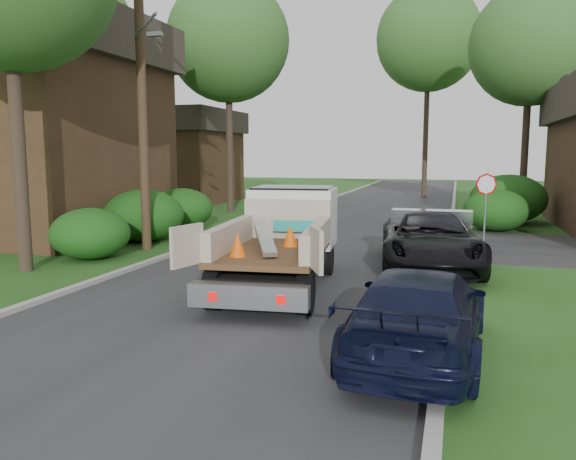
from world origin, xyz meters
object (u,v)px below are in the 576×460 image
(black_pickup, at_px, (430,240))
(tree_left_far, at_px, (228,41))
(tree_right_far, at_px, (531,46))
(house_left_far, at_px, (174,155))
(tree_left_back, at_px, (73,33))
(utility_pole, at_px, (142,89))
(house_left_near, at_px, (22,124))
(flatbed_truck, at_px, (286,231))
(tree_center_far, at_px, (429,39))
(stop_sign, at_px, (486,194))
(navy_suv, at_px, (419,312))

(black_pickup, bearing_deg, tree_left_far, 124.66)
(tree_right_far, relative_size, black_pickup, 2.07)
(house_left_far, relative_size, tree_left_back, 0.63)
(utility_pole, distance_m, house_left_near, 6.88)
(flatbed_truck, bearing_deg, tree_center_far, 80.09)
(house_left_near, bearing_deg, stop_sign, 6.63)
(house_left_far, xyz_separation_m, tree_left_far, (6.00, -5.00, 5.93))
(house_left_near, xyz_separation_m, tree_left_far, (4.50, 10.00, 4.70))
(stop_sign, distance_m, house_left_near, 17.50)
(tree_left_back, bearing_deg, tree_right_far, 18.03)
(stop_sign, bearing_deg, tree_left_far, 147.79)
(utility_pole, xyz_separation_m, flatbed_truck, (5.72, -3.05, -3.94))
(tree_center_far, bearing_deg, tree_right_far, -61.19)
(flatbed_truck, bearing_deg, stop_sign, 48.62)
(house_left_near, xyz_separation_m, black_pickup, (15.60, -2.50, -3.51))
(tree_left_far, bearing_deg, tree_center_far, 53.84)
(tree_left_far, xyz_separation_m, navy_suv, (11.26, -19.50, -8.29))
(tree_right_far, bearing_deg, house_left_near, -146.31)
(tree_center_far, bearing_deg, navy_suv, -86.91)
(stop_sign, distance_m, house_left_far, 22.81)
(utility_pole, xyz_separation_m, black_pickup, (9.08, -0.48, -4.40))
(stop_sign, xyz_separation_m, tree_center_far, (-3.20, 21.00, 9.20))
(navy_suv, bearing_deg, black_pickup, -85.79)
(house_left_near, relative_size, house_left_far, 1.29)
(utility_pole, bearing_deg, flatbed_truck, -28.05)
(utility_pole, bearing_deg, stop_sign, 20.62)
(stop_sign, distance_m, tree_right_far, 13.08)
(house_left_far, relative_size, navy_suv, 1.59)
(house_left_near, xyz_separation_m, house_left_far, (-1.50, 15.00, -1.23))
(stop_sign, relative_size, utility_pole, 0.25)
(house_left_near, height_order, black_pickup, house_left_near)
(house_left_far, xyz_separation_m, navy_suv, (17.26, -24.50, -2.36))
(tree_center_far, bearing_deg, stop_sign, -81.34)
(stop_sign, height_order, house_left_far, house_left_far)
(tree_center_far, height_order, navy_suv, tree_center_far)
(flatbed_truck, bearing_deg, black_pickup, 31.07)
(stop_sign, xyz_separation_m, house_left_near, (-17.20, -2.00, 2.50))
(house_left_far, relative_size, flatbed_truck, 1.21)
(tree_center_far, bearing_deg, tree_left_back, -133.26)
(utility_pole, xyz_separation_m, tree_right_far, (12.98, 15.02, 3.31))
(house_left_far, height_order, tree_left_far, tree_left_far)
(black_pickup, bearing_deg, stop_sign, 63.48)
(house_left_near, bearing_deg, utility_pole, -17.20)
(tree_left_back, distance_m, tree_center_far, 23.43)
(tree_left_back, relative_size, flatbed_truck, 1.93)
(utility_pole, bearing_deg, black_pickup, -3.03)
(utility_pole, height_order, house_left_near, utility_pole)
(house_left_near, distance_m, tree_right_far, 23.81)
(house_left_far, height_order, tree_center_far, tree_center_far)
(tree_right_far, bearing_deg, stop_sign, -101.81)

